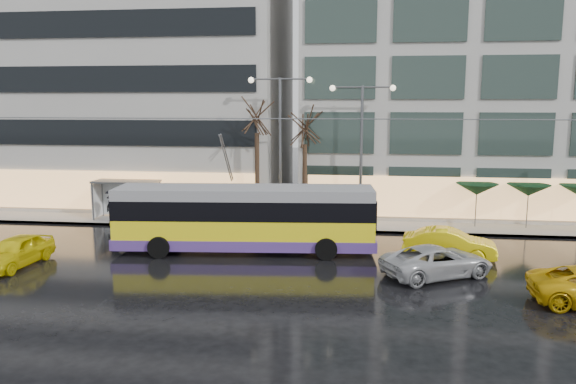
% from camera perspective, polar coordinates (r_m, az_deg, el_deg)
% --- Properties ---
extents(ground, '(140.00, 140.00, 0.00)m').
position_cam_1_polar(ground, '(25.84, -8.58, -8.28)').
color(ground, black).
rests_on(ground, ground).
extents(sidewalk, '(80.00, 10.00, 0.15)m').
position_cam_1_polar(sidewalk, '(38.77, -0.13, -2.16)').
color(sidewalk, gray).
rests_on(sidewalk, ground).
extents(kerb, '(80.00, 0.10, 0.15)m').
position_cam_1_polar(kerb, '(33.97, -1.19, -3.79)').
color(kerb, slate).
rests_on(kerb, ground).
extents(building_left, '(34.00, 14.00, 22.00)m').
position_cam_1_polar(building_left, '(48.53, -21.46, 12.65)').
color(building_left, '#AEACA6').
rests_on(building_left, sidewalk).
extents(building_right, '(32.00, 14.00, 25.00)m').
position_cam_1_polar(building_right, '(44.67, 23.76, 14.80)').
color(building_right, '#AEACA6').
rests_on(building_right, sidewalk).
extents(trolleybus, '(13.40, 5.46, 6.13)m').
position_cam_1_polar(trolleybus, '(28.98, -4.40, -2.89)').
color(trolleybus, yellow).
rests_on(trolleybus, ground).
extents(catenary, '(42.24, 5.12, 7.00)m').
position_cam_1_polar(catenary, '(32.35, -3.25, 3.05)').
color(catenary, '#595B60').
rests_on(catenary, ground).
extents(bus_shelter, '(4.20, 1.60, 2.51)m').
position_cam_1_polar(bus_shelter, '(38.03, -16.50, 0.12)').
color(bus_shelter, '#595B60').
rests_on(bus_shelter, sidewalk).
extents(street_lamp_near, '(3.96, 0.36, 9.03)m').
position_cam_1_polar(street_lamp_near, '(34.88, -0.80, 6.37)').
color(street_lamp_near, '#595B60').
rests_on(street_lamp_near, sidewalk).
extents(street_lamp_far, '(3.96, 0.36, 8.53)m').
position_cam_1_polar(street_lamp_far, '(34.56, 7.48, 5.81)').
color(street_lamp_far, '#595B60').
rests_on(street_lamp_far, sidewalk).
extents(tree_a, '(3.20, 3.20, 8.40)m').
position_cam_1_polar(tree_a, '(35.27, -3.20, 8.17)').
color(tree_a, black).
rests_on(tree_a, sidewalk).
extents(tree_b, '(3.20, 3.20, 7.70)m').
position_cam_1_polar(tree_b, '(35.08, 1.73, 7.05)').
color(tree_b, black).
rests_on(tree_b, sidewalk).
extents(parasol_a, '(2.50, 2.50, 2.65)m').
position_cam_1_polar(parasol_a, '(35.82, 18.63, 0.27)').
color(parasol_a, '#595B60').
rests_on(parasol_a, sidewalk).
extents(parasol_b, '(2.50, 2.50, 2.65)m').
position_cam_1_polar(parasol_b, '(36.54, 23.25, 0.17)').
color(parasol_b, '#595B60').
rests_on(parasol_b, sidewalk).
extents(taxi_a, '(2.03, 4.41, 1.47)m').
position_cam_1_polar(taxi_a, '(29.53, -25.94, -5.43)').
color(taxi_a, yellow).
rests_on(taxi_a, ground).
extents(taxi_b, '(4.70, 2.26, 1.48)m').
position_cam_1_polar(taxi_b, '(29.04, 16.06, -5.06)').
color(taxi_b, yellow).
rests_on(taxi_b, ground).
extents(sedan_silver, '(5.55, 4.45, 1.40)m').
position_cam_1_polar(sedan_silver, '(25.94, 14.92, -6.80)').
color(sedan_silver, '#B4B5B9').
rests_on(sedan_silver, ground).
extents(pedestrian_a, '(1.00, 1.01, 2.19)m').
position_cam_1_polar(pedestrian_a, '(37.07, -12.29, -0.52)').
color(pedestrian_a, black).
rests_on(pedestrian_a, sidewalk).
extents(pedestrian_b, '(0.95, 0.86, 1.59)m').
position_cam_1_polar(pedestrian_b, '(36.04, -11.53, -1.81)').
color(pedestrian_b, black).
rests_on(pedestrian_b, sidewalk).
extents(pedestrian_c, '(1.35, 1.13, 2.11)m').
position_cam_1_polar(pedestrian_c, '(37.03, -17.39, -1.24)').
color(pedestrian_c, black).
rests_on(pedestrian_c, sidewalk).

